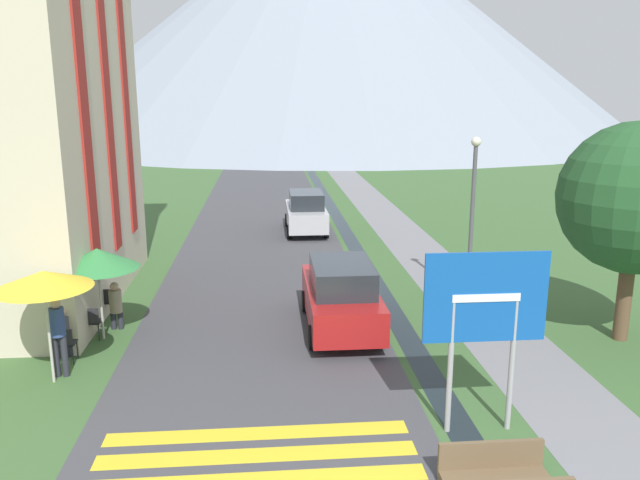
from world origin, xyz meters
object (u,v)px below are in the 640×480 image
(parked_car_near, at_px, (341,295))
(cafe_chair_near_left, at_px, (65,342))
(hotel_building, at_px, (3,74))
(tree_by_path, at_px, (636,198))
(road_sign, at_px, (485,312))
(cafe_umbrella_middle_green, at_px, (97,259))
(cafe_umbrella_front_yellow, at_px, (43,280))
(person_seated_near, at_px, (116,303))
(person_standing_terrace, at_px, (58,331))
(parked_car_far, at_px, (306,212))
(cafe_chair_middle, at_px, (92,320))
(cafe_chair_far_right, at_px, (106,300))
(streetlamp, at_px, (473,204))
(person_seated_far, at_px, (63,329))

(parked_car_near, xyz_separation_m, cafe_chair_near_left, (-6.47, -1.59, -0.40))
(hotel_building, relative_size, tree_by_path, 2.25)
(road_sign, xyz_separation_m, cafe_umbrella_middle_green, (-7.89, 5.04, -0.19))
(hotel_building, height_order, cafe_umbrella_middle_green, hotel_building)
(road_sign, bearing_deg, cafe_chair_near_left, 156.57)
(cafe_umbrella_front_yellow, bearing_deg, person_seated_near, 77.93)
(person_standing_terrace, bearing_deg, parked_car_far, 65.88)
(hotel_building, xyz_separation_m, cafe_umbrella_middle_green, (3.00, -3.33, -4.43))
(parked_car_far, bearing_deg, cafe_chair_middle, -117.22)
(road_sign, height_order, person_seated_near, road_sign)
(cafe_chair_far_right, bearing_deg, cafe_umbrella_front_yellow, -105.59)
(cafe_umbrella_middle_green, height_order, streetlamp, streetlamp)
(parked_car_far, relative_size, cafe_chair_far_right, 4.75)
(person_seated_near, bearing_deg, cafe_chair_middle, -121.53)
(cafe_chair_middle, xyz_separation_m, person_standing_terrace, (-0.13, -2.05, 0.52))
(cafe_chair_near_left, bearing_deg, hotel_building, 98.72)
(cafe_chair_far_right, relative_size, cafe_chair_near_left, 1.00)
(parked_car_far, xyz_separation_m, tree_by_path, (7.03, -12.91, 2.65))
(cafe_chair_far_right, relative_size, cafe_umbrella_front_yellow, 0.35)
(person_seated_far, distance_m, person_seated_near, 1.87)
(person_seated_far, bearing_deg, cafe_chair_far_right, 81.90)
(tree_by_path, bearing_deg, hotel_building, 164.32)
(hotel_building, xyz_separation_m, parked_car_near, (8.99, -3.16, -5.60))
(road_sign, height_order, cafe_chair_far_right, road_sign)
(road_sign, bearing_deg, cafe_chair_far_right, 141.31)
(cafe_umbrella_middle_green, height_order, person_seated_far, cafe_umbrella_middle_green)
(tree_by_path, bearing_deg, person_seated_near, 171.99)
(hotel_building, xyz_separation_m, parked_car_far, (8.84, 8.46, -5.60))
(cafe_chair_middle, bearing_deg, parked_car_near, 30.17)
(road_sign, distance_m, cafe_chair_middle, 9.70)
(cafe_chair_middle, height_order, person_seated_near, person_seated_near)
(road_sign, xyz_separation_m, streetlamp, (2.15, 7.24, 0.60))
(hotel_building, xyz_separation_m, person_standing_terrace, (2.63, -5.42, -5.48))
(cafe_chair_far_right, relative_size, tree_by_path, 0.16)
(cafe_chair_middle, xyz_separation_m, tree_by_path, (13.11, -1.08, 3.05))
(parked_car_near, bearing_deg, cafe_umbrella_front_yellow, -158.55)
(road_sign, bearing_deg, cafe_umbrella_middle_green, 147.43)
(cafe_chair_far_right, bearing_deg, person_seated_far, -110.94)
(parked_car_near, xyz_separation_m, cafe_umbrella_middle_green, (-6.00, -0.17, 1.17))
(cafe_umbrella_middle_green, height_order, person_seated_near, cafe_umbrella_middle_green)
(road_sign, relative_size, tree_by_path, 0.62)
(cafe_chair_near_left, height_order, cafe_umbrella_middle_green, cafe_umbrella_middle_green)
(person_standing_terrace, xyz_separation_m, person_seated_near, (0.56, 2.75, -0.33))
(cafe_chair_near_left, xyz_separation_m, cafe_umbrella_front_yellow, (0.01, -0.95, 1.76))
(road_sign, bearing_deg, parked_car_far, 96.94)
(parked_car_near, height_order, tree_by_path, tree_by_path)
(cafe_chair_middle, distance_m, person_seated_near, 0.85)
(cafe_chair_near_left, distance_m, streetlamp, 11.36)
(cafe_umbrella_middle_green, relative_size, person_standing_terrace, 1.32)
(parked_car_near, relative_size, cafe_umbrella_middle_green, 1.84)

